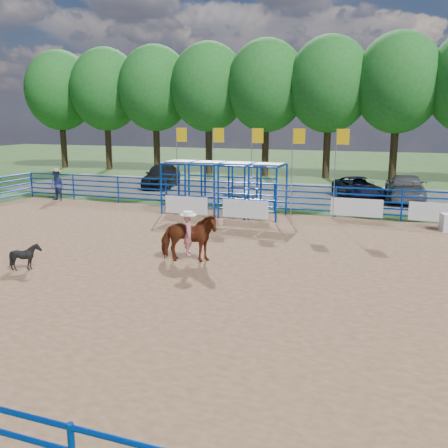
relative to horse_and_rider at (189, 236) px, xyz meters
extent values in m
plane|color=#345823|center=(0.43, -0.61, -0.91)|extent=(120.00, 120.00, 0.00)
cube|color=#8D6646|center=(0.43, -0.61, -0.90)|extent=(30.00, 20.00, 0.02)
cube|color=gray|center=(0.43, 16.39, -0.90)|extent=(40.00, 10.00, 0.01)
imported|color=maroon|center=(0.00, 0.00, -0.07)|extent=(2.09, 1.35, 1.63)
imported|color=#BA1A36|center=(0.00, 0.00, 0.71)|extent=(0.44, 0.56, 1.35)
cylinder|color=white|center=(0.00, 0.00, 1.42)|extent=(0.54, 0.54, 0.12)
imported|color=black|center=(-4.38, -2.61, -0.46)|extent=(0.93, 0.87, 0.87)
imported|color=navy|center=(-12.24, 8.82, -0.01)|extent=(0.93, 0.77, 1.75)
cylinder|color=tan|center=(-12.24, 8.82, 0.86)|extent=(0.56, 0.56, 0.11)
imported|color=black|center=(-9.30, 16.05, -0.09)|extent=(2.89, 5.03, 1.61)
imported|color=gray|center=(-2.66, 14.54, -0.26)|extent=(2.11, 4.05, 1.27)
imported|color=black|center=(3.87, 15.61, -0.27)|extent=(3.77, 4.98, 1.26)
imported|color=#5C5C5F|center=(6.47, 15.75, -0.15)|extent=(2.46, 5.31, 1.50)
cube|color=white|center=(-3.37, 7.16, -0.36)|extent=(2.20, 0.04, 0.85)
cube|color=white|center=(-0.37, 7.16, -0.36)|extent=(2.20, 0.04, 0.85)
cube|color=white|center=(4.43, 9.35, -0.36)|extent=(2.40, 0.04, 0.85)
cube|color=white|center=(7.93, 9.35, -0.36)|extent=(2.40, 0.04, 0.85)
cylinder|color=#3F2B19|center=(-24.57, 25.39, 1.49)|extent=(0.56, 0.56, 4.80)
ellipsoid|color=#1E5C1F|center=(-24.57, 25.39, 6.65)|extent=(6.40, 6.40, 7.36)
cylinder|color=#3F2B19|center=(-19.57, 25.39, 1.49)|extent=(0.56, 0.56, 4.80)
ellipsoid|color=#1E5C1F|center=(-19.57, 25.39, 6.65)|extent=(6.40, 6.40, 7.36)
cylinder|color=#3F2B19|center=(-14.57, 25.39, 1.49)|extent=(0.56, 0.56, 4.80)
ellipsoid|color=#1E5C1F|center=(-14.57, 25.39, 6.65)|extent=(6.40, 6.40, 7.36)
cylinder|color=#3F2B19|center=(-9.57, 25.39, 1.49)|extent=(0.56, 0.56, 4.80)
ellipsoid|color=#1E5C1F|center=(-9.57, 25.39, 6.65)|extent=(6.40, 6.40, 7.36)
cylinder|color=#3F2B19|center=(-4.57, 25.39, 1.49)|extent=(0.56, 0.56, 4.80)
ellipsoid|color=#1E5C1F|center=(-4.57, 25.39, 6.65)|extent=(6.40, 6.40, 7.36)
cylinder|color=#3F2B19|center=(0.43, 25.39, 1.49)|extent=(0.56, 0.56, 4.80)
ellipsoid|color=#1E5C1F|center=(0.43, 25.39, 6.65)|extent=(6.40, 6.40, 7.36)
cylinder|color=#3F2B19|center=(5.43, 25.39, 1.49)|extent=(0.56, 0.56, 4.80)
ellipsoid|color=#1E5C1F|center=(5.43, 25.39, 6.65)|extent=(6.40, 6.40, 7.36)
camera|label=1|loc=(6.61, -14.48, 3.77)|focal=40.00mm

